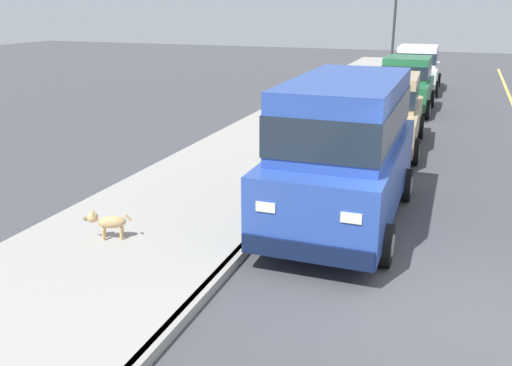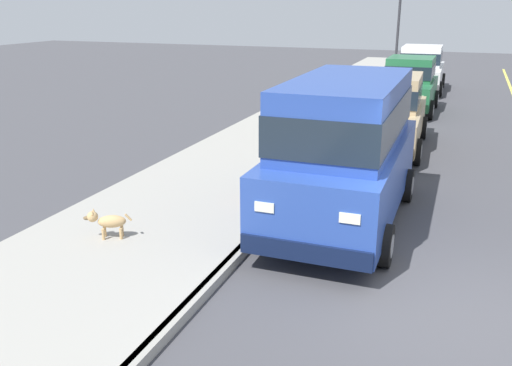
% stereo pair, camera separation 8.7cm
% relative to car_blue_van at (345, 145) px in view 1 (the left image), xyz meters
% --- Properties ---
extents(ground_plane, '(80.00, 80.00, 0.00)m').
position_rel_car_blue_van_xyz_m(ground_plane, '(2.08, -2.44, -1.39)').
color(ground_plane, '#424247').
extents(curb, '(0.16, 64.00, 0.14)m').
position_rel_car_blue_van_xyz_m(curb, '(-1.12, -2.44, -1.32)').
color(curb, gray).
rests_on(curb, ground).
extents(sidewalk, '(3.60, 64.00, 0.14)m').
position_rel_car_blue_van_xyz_m(sidewalk, '(-2.92, -2.44, -1.32)').
color(sidewalk, '#99968E').
rests_on(sidewalk, ground).
extents(car_blue_van, '(2.15, 4.91, 2.52)m').
position_rel_car_blue_van_xyz_m(car_blue_van, '(0.00, 0.00, 0.00)').
color(car_blue_van, '#28479E').
rests_on(car_blue_van, ground).
extents(car_tan_sedan, '(2.15, 4.66, 1.92)m').
position_rel_car_blue_van_xyz_m(car_tan_sedan, '(-0.07, 5.56, -0.41)').
color(car_tan_sedan, tan).
rests_on(car_tan_sedan, ground).
extents(car_green_hatchback, '(1.97, 3.81, 1.88)m').
position_rel_car_blue_van_xyz_m(car_green_hatchback, '(-0.09, 11.10, -0.42)').
color(car_green_hatchback, '#23663D').
rests_on(car_green_hatchback, ground).
extents(car_white_sedan, '(2.09, 4.63, 1.92)m').
position_rel_car_blue_van_xyz_m(car_white_sedan, '(-0.14, 16.18, -0.41)').
color(car_white_sedan, white).
rests_on(car_white_sedan, ground).
extents(dog_tan, '(0.70, 0.41, 0.49)m').
position_rel_car_blue_van_xyz_m(dog_tan, '(-3.22, -2.35, -0.97)').
color(dog_tan, tan).
rests_on(dog_tan, sidewalk).
extents(fire_hydrant, '(0.34, 0.24, 0.72)m').
position_rel_car_blue_van_xyz_m(fire_hydrant, '(-1.57, 0.13, -0.92)').
color(fire_hydrant, red).
rests_on(fire_hydrant, sidewalk).
extents(street_lamp, '(0.36, 0.36, 4.42)m').
position_rel_car_blue_van_xyz_m(street_lamp, '(-1.47, 18.18, 1.51)').
color(street_lamp, '#2D2D33').
rests_on(street_lamp, sidewalk).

